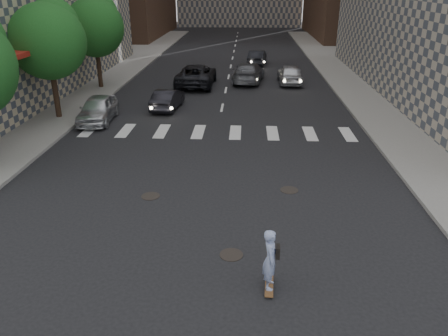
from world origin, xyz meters
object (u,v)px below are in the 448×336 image
object	(u,v)px
traffic_car_b	(249,72)
traffic_car_c	(196,75)
silver_sedan	(98,109)
traffic_car_e	(257,57)
skateboarder	(271,259)
tree_c	(96,25)
traffic_car_a	(168,99)
traffic_car_d	(290,74)
tree_b	(49,37)

from	to	relation	value
traffic_car_b	traffic_car_c	size ratio (longest dim) A/B	0.90
silver_sedan	traffic_car_e	world-z (taller)	silver_sedan
skateboarder	traffic_car_c	bearing A→B (deg)	104.01
tree_c	traffic_car_a	distance (m)	9.15
traffic_car_c	traffic_car_d	world-z (taller)	traffic_car_c
tree_b	traffic_car_a	world-z (taller)	tree_b
tree_b	tree_c	distance (m)	8.00
tree_c	traffic_car_b	bearing A→B (deg)	14.40
tree_c	silver_sedan	world-z (taller)	tree_c
silver_sedan	traffic_car_c	distance (m)	10.81
silver_sedan	traffic_car_a	distance (m)	4.59
traffic_car_b	tree_b	bearing A→B (deg)	52.20
traffic_car_c	skateboarder	bearing A→B (deg)	102.15
traffic_car_b	traffic_car_a	bearing A→B (deg)	66.71
silver_sedan	traffic_car_d	xyz separation A→B (m)	(11.98, 10.95, 0.03)
tree_c	traffic_car_d	size ratio (longest dim) A/B	1.47
traffic_car_c	traffic_car_e	world-z (taller)	traffic_car_c
traffic_car_e	traffic_car_d	bearing A→B (deg)	113.68
traffic_car_b	traffic_car_c	world-z (taller)	traffic_car_c
tree_c	traffic_car_c	bearing A→B (deg)	10.22
silver_sedan	skateboarder	bearing A→B (deg)	-60.95
tree_b	tree_c	size ratio (longest dim) A/B	1.00
tree_b	traffic_car_a	bearing A→B (deg)	21.74
traffic_car_b	skateboarder	bearing A→B (deg)	99.19
tree_b	traffic_car_a	distance (m)	7.62
tree_c	tree_b	bearing A→B (deg)	-90.00
silver_sedan	traffic_car_b	xyz separation A→B (m)	(8.70, 11.35, 0.04)
tree_b	traffic_car_e	bearing A→B (deg)	57.61
tree_b	traffic_car_d	xyz separation A→B (m)	(14.44, 10.46, -3.88)
traffic_car_b	traffic_car_c	xyz separation A→B (m)	(-4.06, -1.58, 0.05)
tree_b	traffic_car_b	xyz separation A→B (m)	(11.15, 10.86, -3.87)
silver_sedan	traffic_car_b	size ratio (longest dim) A/B	0.80
traffic_car_d	traffic_car_e	world-z (taller)	traffic_car_d
traffic_car_d	skateboarder	bearing A→B (deg)	83.76
traffic_car_a	traffic_car_e	xyz separation A→B (m)	(5.98, 16.51, 0.07)
traffic_car_d	tree_b	bearing A→B (deg)	35.75
tree_c	skateboarder	world-z (taller)	tree_c
skateboarder	traffic_car_a	bearing A→B (deg)	111.30
tree_c	traffic_car_d	world-z (taller)	tree_c
traffic_car_a	traffic_car_b	distance (m)	9.90
skateboarder	traffic_car_a	world-z (taller)	skateboarder
traffic_car_d	traffic_car_e	distance (m)	8.79
tree_b	traffic_car_c	world-z (taller)	tree_b
tree_b	traffic_car_c	bearing A→B (deg)	52.59
traffic_car_e	tree_b	bearing A→B (deg)	65.15
tree_b	traffic_car_a	xyz separation A→B (m)	(6.02, 2.40, -4.01)
traffic_car_d	silver_sedan	bearing A→B (deg)	42.24
traffic_car_e	traffic_car_c	bearing A→B (deg)	70.58
tree_b	skateboarder	size ratio (longest dim) A/B	3.70
skateboarder	traffic_car_e	distance (m)	34.04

